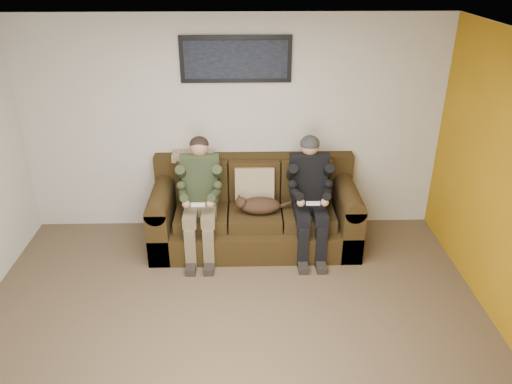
{
  "coord_description": "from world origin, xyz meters",
  "views": [
    {
      "loc": [
        0.13,
        -3.42,
        3.23
      ],
      "look_at": [
        0.24,
        1.2,
        0.95
      ],
      "focal_mm": 35.0,
      "sensor_mm": 36.0,
      "label": 1
    }
  ],
  "objects_px": {
    "person_left": "(200,191)",
    "framed_poster": "(236,59)",
    "cat": "(259,205)",
    "person_right": "(310,189)",
    "sofa": "(255,212)"
  },
  "relations": [
    {
      "from": "person_left",
      "to": "framed_poster",
      "type": "height_order",
      "value": "framed_poster"
    },
    {
      "from": "cat",
      "to": "person_left",
      "type": "bearing_deg",
      "value": 177.69
    },
    {
      "from": "person_left",
      "to": "cat",
      "type": "height_order",
      "value": "person_left"
    },
    {
      "from": "person_right",
      "to": "cat",
      "type": "bearing_deg",
      "value": -177.33
    },
    {
      "from": "person_right",
      "to": "cat",
      "type": "xyz_separation_m",
      "value": [
        -0.58,
        -0.03,
        -0.18
      ]
    },
    {
      "from": "sofa",
      "to": "cat",
      "type": "xyz_separation_m",
      "value": [
        0.04,
        -0.23,
        0.21
      ]
    },
    {
      "from": "person_left",
      "to": "framed_poster",
      "type": "xyz_separation_m",
      "value": [
        0.42,
        0.58,
        1.34
      ]
    },
    {
      "from": "framed_poster",
      "to": "cat",
      "type": "bearing_deg",
      "value": -68.55
    },
    {
      "from": "sofa",
      "to": "framed_poster",
      "type": "relative_size",
      "value": 1.92
    },
    {
      "from": "sofa",
      "to": "cat",
      "type": "distance_m",
      "value": 0.31
    },
    {
      "from": "sofa",
      "to": "person_left",
      "type": "xyz_separation_m",
      "value": [
        -0.62,
        -0.2,
        0.39
      ]
    },
    {
      "from": "person_right",
      "to": "cat",
      "type": "relative_size",
      "value": 2.04
    },
    {
      "from": "person_right",
      "to": "person_left",
      "type": "bearing_deg",
      "value": -179.98
    },
    {
      "from": "person_left",
      "to": "sofa",
      "type": "bearing_deg",
      "value": 18.04
    },
    {
      "from": "sofa",
      "to": "cat",
      "type": "bearing_deg",
      "value": -80.27
    }
  ]
}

